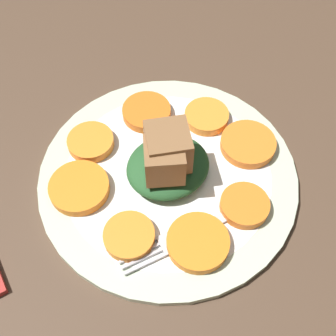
% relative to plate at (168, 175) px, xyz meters
% --- Properties ---
extents(table_slab, '(1.20, 1.20, 0.02)m').
position_rel_plate_xyz_m(table_slab, '(0.00, 0.00, -0.02)').
color(table_slab, '#4C3828').
rests_on(table_slab, ground).
extents(plate, '(0.30, 0.30, 0.01)m').
position_rel_plate_xyz_m(plate, '(0.00, 0.00, 0.00)').
color(plate, beige).
rests_on(plate, table_slab).
extents(carrot_slice_0, '(0.05, 0.05, 0.01)m').
position_rel_plate_xyz_m(carrot_slice_0, '(0.05, -0.08, 0.01)').
color(carrot_slice_0, orange).
rests_on(carrot_slice_0, plate).
extents(carrot_slice_1, '(0.07, 0.07, 0.01)m').
position_rel_plate_xyz_m(carrot_slice_1, '(0.10, -0.02, 0.01)').
color(carrot_slice_1, orange).
rests_on(carrot_slice_1, plate).
extents(carrot_slice_2, '(0.06, 0.06, 0.01)m').
position_rel_plate_xyz_m(carrot_slice_2, '(0.08, 0.05, 0.01)').
color(carrot_slice_2, orange).
rests_on(carrot_slice_2, plate).
extents(carrot_slice_3, '(0.06, 0.06, 0.01)m').
position_rel_plate_xyz_m(carrot_slice_3, '(0.02, 0.09, 0.01)').
color(carrot_slice_3, orange).
rests_on(carrot_slice_3, plate).
extents(carrot_slice_4, '(0.06, 0.06, 0.01)m').
position_rel_plate_xyz_m(carrot_slice_4, '(-0.06, 0.08, 0.01)').
color(carrot_slice_4, orange).
rests_on(carrot_slice_4, plate).
extents(carrot_slice_5, '(0.07, 0.07, 0.01)m').
position_rel_plate_xyz_m(carrot_slice_5, '(-0.10, 0.03, 0.01)').
color(carrot_slice_5, orange).
rests_on(carrot_slice_5, plate).
extents(carrot_slice_6, '(0.05, 0.05, 0.01)m').
position_rel_plate_xyz_m(carrot_slice_6, '(-0.08, -0.05, 0.01)').
color(carrot_slice_6, orange).
rests_on(carrot_slice_6, plate).
extents(carrot_slice_7, '(0.07, 0.07, 0.01)m').
position_rel_plate_xyz_m(carrot_slice_7, '(-0.02, -0.09, 0.01)').
color(carrot_slice_7, orange).
rests_on(carrot_slice_7, plate).
extents(center_pile, '(0.10, 0.09, 0.07)m').
position_rel_plate_xyz_m(center_pile, '(-0.00, -0.00, 0.04)').
color(center_pile, '#235128').
rests_on(center_pile, plate).
extents(fork, '(0.18, 0.03, 0.00)m').
position_rel_plate_xyz_m(fork, '(-0.02, -0.08, 0.01)').
color(fork, '#B2B2B7').
rests_on(fork, plate).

